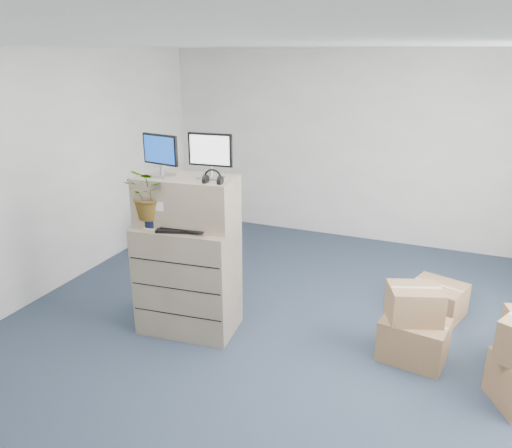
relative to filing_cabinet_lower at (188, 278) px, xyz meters
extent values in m
plane|color=#283348|center=(1.03, -0.16, -0.56)|extent=(7.00, 7.00, 0.00)
cube|color=beige|center=(1.03, 3.35, 0.84)|extent=(6.00, 0.02, 2.80)
cube|color=gray|center=(0.00, 0.00, 0.00)|extent=(1.02, 0.68, 1.13)
cube|color=gray|center=(-0.01, 0.05, 0.81)|extent=(1.01, 0.58, 0.48)
cube|color=#99999E|center=(-0.24, 0.00, 1.05)|extent=(0.24, 0.19, 0.01)
cylinder|color=#99999E|center=(-0.24, 0.00, 1.11)|extent=(0.04, 0.04, 0.10)
cube|color=black|center=(-0.24, 0.00, 1.30)|extent=(0.41, 0.10, 0.29)
cube|color=navy|center=(-0.24, -0.02, 1.30)|extent=(0.37, 0.07, 0.25)
cube|color=#99999E|center=(0.24, 0.10, 1.05)|extent=(0.24, 0.18, 0.02)
cylinder|color=#99999E|center=(0.24, 0.10, 1.11)|extent=(0.04, 0.04, 0.10)
cube|color=black|center=(0.24, 0.10, 1.32)|extent=(0.43, 0.07, 0.31)
cube|color=silver|center=(0.25, 0.08, 1.32)|extent=(0.39, 0.04, 0.27)
torus|color=black|center=(0.35, -0.06, 1.09)|extent=(0.18, 0.04, 0.17)
cube|color=black|center=(0.05, -0.11, 0.58)|extent=(0.55, 0.36, 0.03)
ellipsoid|color=silver|center=(0.29, -0.05, 0.58)|extent=(0.11, 0.08, 0.04)
cylinder|color=#979A9F|center=(0.07, 0.08, 0.71)|extent=(0.08, 0.08, 0.29)
cube|color=silver|center=(-0.06, 0.06, 0.57)|extent=(0.07, 0.06, 0.02)
cube|color=black|center=(-0.06, 0.06, 0.64)|extent=(0.06, 0.03, 0.12)
cube|color=black|center=(0.30, 0.14, 0.60)|extent=(0.21, 0.16, 0.06)
cube|color=#4397E4|center=(0.29, 0.13, 0.68)|extent=(0.29, 0.21, 0.10)
cylinder|color=#A9C39D|center=(-0.28, -0.15, 0.57)|extent=(0.20, 0.20, 0.02)
cylinder|color=black|center=(-0.28, -0.15, 0.64)|extent=(0.17, 0.17, 0.13)
imported|color=#23601B|center=(-0.28, -0.15, 0.85)|extent=(0.58, 0.62, 0.39)
imported|color=slate|center=(-0.91, 1.90, -0.18)|extent=(0.92, 0.89, 0.76)
cube|color=#875F41|center=(2.22, 0.30, -0.36)|extent=(0.64, 0.53, 0.40)
cube|color=#875F41|center=(2.37, 1.27, -0.38)|extent=(0.66, 0.64, 0.36)
cube|color=#875F41|center=(2.19, 0.32, 0.00)|extent=(0.56, 0.51, 0.32)
camera|label=1|loc=(2.40, -4.00, 2.19)|focal=35.00mm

